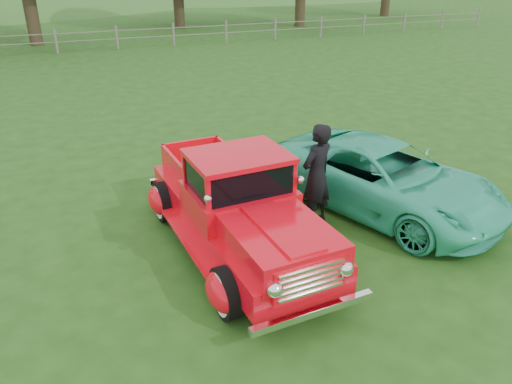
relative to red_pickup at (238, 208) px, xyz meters
name	(u,v)px	position (x,y,z in m)	size (l,w,h in m)	color
ground	(301,278)	(0.63, -1.16, -0.80)	(140.00, 140.00, 0.00)	#1B4512
distant_hills	(46,39)	(-3.46, 58.30, -5.34)	(116.00, 60.00, 18.00)	#2F5921
fence_line	(117,38)	(0.63, 20.84, -0.19)	(48.00, 0.12, 1.20)	#6B675A
red_pickup	(238,208)	(0.00, 0.00, 0.00)	(2.50, 5.10, 1.78)	black
teal_sedan	(383,177)	(3.14, 0.43, -0.13)	(2.21, 4.79, 1.33)	#30C295
man	(316,175)	(1.65, 0.37, 0.17)	(0.71, 0.46, 1.94)	black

